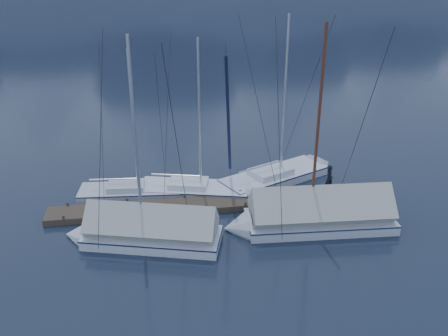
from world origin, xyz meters
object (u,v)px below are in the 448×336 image
at_px(sailboat_open_right, 288,174).
at_px(person, 329,179).
at_px(sailboat_open_left, 147,192).
at_px(sailboat_covered_far, 140,232).
at_px(sailboat_open_mid, 210,191).
at_px(sailboat_covered_near, 307,217).

relative_size(sailboat_open_right, person, 6.37).
distance_m(sailboat_open_right, person, 3.54).
bearing_deg(sailboat_open_left, sailboat_covered_far, -94.12).
bearing_deg(sailboat_open_right, sailboat_open_left, -172.60).
distance_m(sailboat_covered_far, person, 10.41).
height_order(sailboat_open_left, person, sailboat_open_left).
distance_m(sailboat_open_mid, sailboat_open_right, 5.14).
bearing_deg(person, sailboat_covered_near, 145.21).
xyz_separation_m(sailboat_open_right, sailboat_covered_far, (-8.67, -5.91, 0.32)).
bearing_deg(sailboat_covered_near, sailboat_covered_far, -179.40).
distance_m(sailboat_open_right, sailboat_covered_far, 10.50).
distance_m(sailboat_open_left, sailboat_covered_far, 4.85).
distance_m(sailboat_open_left, sailboat_open_right, 8.39).
bearing_deg(sailboat_covered_far, sailboat_open_left, 85.88).
height_order(sailboat_open_left, sailboat_open_mid, sailboat_open_mid).
bearing_deg(person, sailboat_open_left, 80.76).
relative_size(sailboat_open_right, sailboat_covered_near, 0.97).
relative_size(sailboat_covered_far, person, 6.31).
bearing_deg(person, sailboat_open_right, 25.93).
relative_size(sailboat_open_mid, sailboat_covered_far, 0.91).
distance_m(sailboat_open_mid, sailboat_covered_near, 5.98).
height_order(sailboat_open_mid, sailboat_covered_near, sailboat_covered_near).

